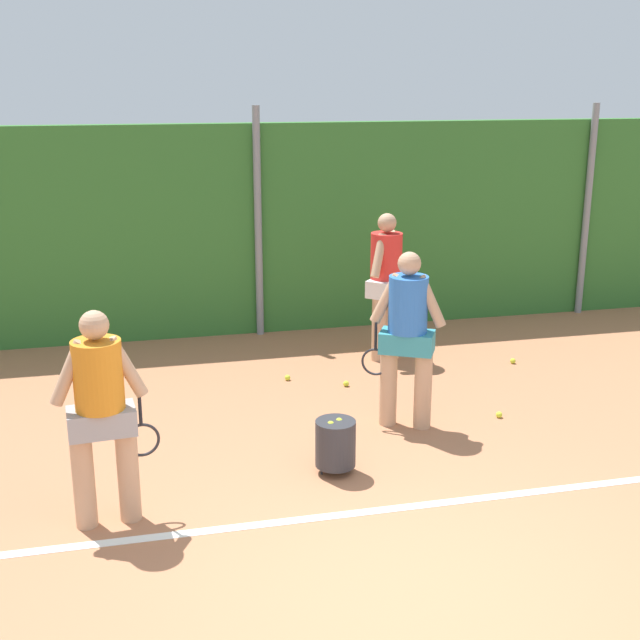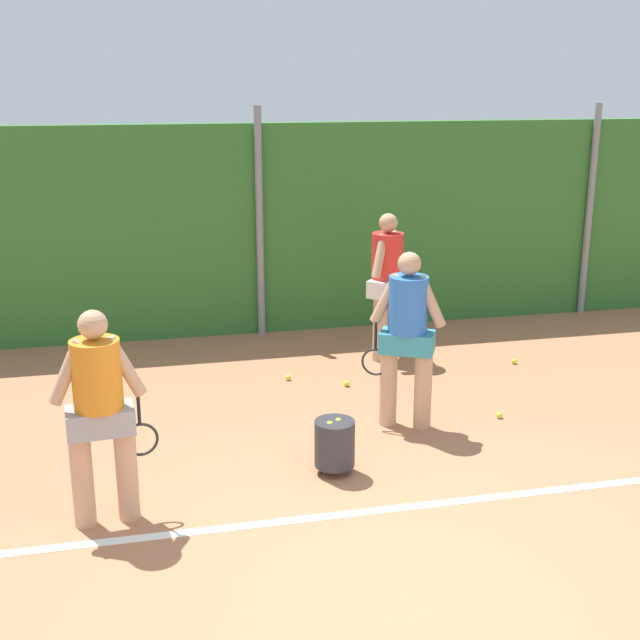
% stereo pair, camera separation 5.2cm
% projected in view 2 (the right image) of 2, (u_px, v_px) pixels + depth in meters
% --- Properties ---
extents(ground_plane, '(25.87, 25.87, 0.00)m').
position_uv_depth(ground_plane, '(338.00, 475.00, 7.38)').
color(ground_plane, '#B2704C').
extents(hedge_fence_backdrop, '(16.82, 0.25, 2.84)m').
position_uv_depth(hedge_fence_backdrop, '(258.00, 230.00, 11.23)').
color(hedge_fence_backdrop, '#33702D').
rests_on(hedge_fence_backdrop, ground_plane).
extents(fence_post_center, '(0.10, 0.10, 3.07)m').
position_uv_depth(fence_post_center, '(260.00, 224.00, 11.03)').
color(fence_post_center, gray).
rests_on(fence_post_center, ground_plane).
extents(fence_post_right, '(0.10, 0.10, 3.07)m').
position_uv_depth(fence_post_right, '(589.00, 211.00, 12.06)').
color(fence_post_right, gray).
rests_on(fence_post_right, ground_plane).
extents(court_baseline_paint, '(12.29, 0.10, 0.01)m').
position_uv_depth(court_baseline_paint, '(359.00, 513.00, 6.73)').
color(court_baseline_paint, white).
rests_on(court_baseline_paint, ground_plane).
extents(player_foreground_near, '(0.80, 0.37, 1.75)m').
position_uv_depth(player_foreground_near, '(100.00, 407.00, 6.33)').
color(player_foreground_near, tan).
rests_on(player_foreground_near, ground_plane).
extents(player_midcourt, '(0.77, 0.52, 1.80)m').
position_uv_depth(player_midcourt, '(407.00, 331.00, 8.15)').
color(player_midcourt, tan).
rests_on(player_midcourt, ground_plane).
extents(player_backcourt_far, '(0.59, 0.60, 1.82)m').
position_uv_depth(player_backcourt_far, '(387.00, 277.00, 10.26)').
color(player_backcourt_far, tan).
rests_on(player_backcourt_far, ground_plane).
extents(ball_hopper, '(0.36, 0.36, 0.51)m').
position_uv_depth(ball_hopper, '(335.00, 443.00, 7.33)').
color(ball_hopper, '#2D2D33').
rests_on(ball_hopper, ground_plane).
extents(tennis_ball_1, '(0.07, 0.07, 0.07)m').
position_uv_depth(tennis_ball_1, '(347.00, 384.00, 9.49)').
color(tennis_ball_1, '#CCDB33').
rests_on(tennis_ball_1, ground_plane).
extents(tennis_ball_2, '(0.07, 0.07, 0.07)m').
position_uv_depth(tennis_ball_2, '(514.00, 361.00, 10.24)').
color(tennis_ball_2, '#CCDB33').
rests_on(tennis_ball_2, ground_plane).
extents(tennis_ball_5, '(0.07, 0.07, 0.07)m').
position_uv_depth(tennis_ball_5, '(288.00, 378.00, 9.68)').
color(tennis_ball_5, '#CCDB33').
rests_on(tennis_ball_5, ground_plane).
extents(tennis_ball_7, '(0.07, 0.07, 0.07)m').
position_uv_depth(tennis_ball_7, '(499.00, 415.00, 8.60)').
color(tennis_ball_7, '#CCDB33').
rests_on(tennis_ball_7, ground_plane).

